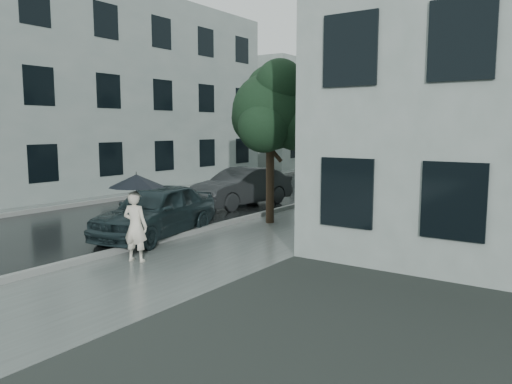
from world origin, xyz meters
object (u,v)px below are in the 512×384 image
Objects in this scene: lamp_post at (329,129)px; car_near at (156,211)px; car_far at (242,187)px; pedestrian at (135,226)px; street_tree at (272,111)px.

lamp_post is 8.58m from car_near.
lamp_post is 4.12m from car_far.
lamp_post is (-0.34, 10.32, 2.15)m from pedestrian.
street_tree is 0.98× the size of lamp_post.
lamp_post is at bearing -102.35° from pedestrian.
pedestrian is at bearing -81.59° from lamp_post.
car_far is (-1.30, 5.77, 0.00)m from car_near.
pedestrian is at bearing -63.07° from car_far.
street_tree reaches higher than car_far.
pedestrian is at bearing -64.25° from car_near.
car_near is at bearing -68.64° from pedestrian.
pedestrian is 0.36× the size of car_far.
street_tree is at bearing 57.53° from car_near.
car_far is (-2.81, 7.88, -0.07)m from pedestrian.
pedestrian is 0.31× the size of lamp_post.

